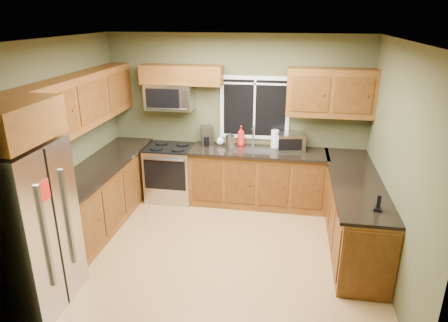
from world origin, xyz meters
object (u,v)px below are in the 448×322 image
(range, at_px, (171,172))
(soap_bottle_c, at_px, (220,140))
(kettle, at_px, (230,141))
(refrigerator, at_px, (25,228))
(cordless_phone, at_px, (378,206))
(paper_towel_roll, at_px, (275,139))
(soap_bottle_a, at_px, (241,136))
(coffee_maker, at_px, (207,136))
(toaster_oven, at_px, (290,142))
(soap_bottle_b, at_px, (278,142))
(microwave, at_px, (170,96))

(range, xyz_separation_m, soap_bottle_c, (0.81, 0.21, 0.56))
(kettle, bearing_deg, soap_bottle_c, 136.65)
(refrigerator, height_order, range, refrigerator)
(range, relative_size, cordless_phone, 5.04)
(paper_towel_roll, relative_size, soap_bottle_a, 0.97)
(coffee_maker, xyz_separation_m, paper_towel_roll, (1.10, 0.04, 0.00))
(soap_bottle_a, bearing_deg, coffee_maker, -173.67)
(coffee_maker, distance_m, soap_bottle_a, 0.56)
(toaster_oven, bearing_deg, kettle, -173.62)
(refrigerator, bearing_deg, soap_bottle_b, 50.71)
(kettle, bearing_deg, toaster_oven, 6.38)
(soap_bottle_a, bearing_deg, microwave, -175.31)
(toaster_oven, distance_m, kettle, 0.96)
(refrigerator, relative_size, soap_bottle_c, 10.70)
(refrigerator, distance_m, soap_bottle_a, 3.52)
(coffee_maker, relative_size, paper_towel_roll, 0.97)
(microwave, bearing_deg, soap_bottle_b, 2.47)
(kettle, relative_size, cordless_phone, 1.43)
(coffee_maker, bearing_deg, soap_bottle_c, 9.82)
(range, xyz_separation_m, cordless_phone, (2.94, -1.82, 0.53))
(coffee_maker, distance_m, cordless_phone, 3.08)
(microwave, relative_size, coffee_maker, 2.49)
(coffee_maker, bearing_deg, microwave, -176.84)
(soap_bottle_a, distance_m, soap_bottle_c, 0.35)
(soap_bottle_c, bearing_deg, kettle, -43.35)
(soap_bottle_b, bearing_deg, paper_towel_roll, -177.91)
(microwave, height_order, paper_towel_roll, microwave)
(toaster_oven, bearing_deg, microwave, 179.86)
(soap_bottle_c, bearing_deg, coffee_maker, -170.18)
(soap_bottle_a, bearing_deg, paper_towel_roll, -2.15)
(soap_bottle_a, distance_m, soap_bottle_b, 0.61)
(refrigerator, height_order, toaster_oven, refrigerator)
(kettle, xyz_separation_m, soap_bottle_a, (0.15, 0.21, 0.04))
(coffee_maker, bearing_deg, kettle, -19.55)
(microwave, bearing_deg, toaster_oven, -0.14)
(coffee_maker, distance_m, kettle, 0.43)
(toaster_oven, relative_size, paper_towel_roll, 1.51)
(refrigerator, xyz_separation_m, soap_bottle_b, (2.44, 2.98, 0.13))
(range, distance_m, toaster_oven, 2.05)
(paper_towel_roll, height_order, soap_bottle_c, paper_towel_roll)
(soap_bottle_a, xyz_separation_m, soap_bottle_b, (0.60, -0.02, -0.07))
(refrigerator, distance_m, soap_bottle_b, 3.85)
(toaster_oven, distance_m, soap_bottle_a, 0.81)
(refrigerator, relative_size, microwave, 2.37)
(refrigerator, relative_size, cordless_phone, 9.68)
(cordless_phone, bearing_deg, soap_bottle_c, 136.33)
(refrigerator, xyz_separation_m, range, (0.69, 2.77, -0.43))
(microwave, xyz_separation_m, kettle, (1.00, -0.11, -0.67))
(refrigerator, distance_m, range, 2.89)
(paper_towel_roll, xyz_separation_m, soap_bottle_b, (0.05, 0.00, -0.05))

